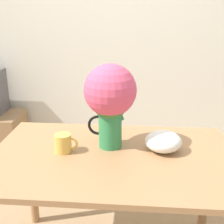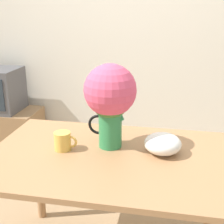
% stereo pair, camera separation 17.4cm
% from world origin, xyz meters
% --- Properties ---
extents(wall_back, '(8.00, 0.05, 2.60)m').
position_xyz_m(wall_back, '(0.00, 1.63, 1.30)').
color(wall_back, silver).
rests_on(wall_back, ground_plane).
extents(table, '(1.36, 0.89, 0.78)m').
position_xyz_m(table, '(0.17, -0.08, 0.68)').
color(table, '#A3754C').
rests_on(table, ground_plane).
extents(flower_vase, '(0.29, 0.29, 0.48)m').
position_xyz_m(flower_vase, '(0.14, 0.03, 1.08)').
color(flower_vase, '#2D844C').
rests_on(flower_vase, table).
extents(coffee_mug, '(0.13, 0.09, 0.10)m').
position_xyz_m(coffee_mug, '(-0.11, -0.06, 0.83)').
color(coffee_mug, gold).
rests_on(coffee_mug, table).
extents(white_bowl, '(0.21, 0.21, 0.11)m').
position_xyz_m(white_bowl, '(0.45, -0.00, 0.84)').
color(white_bowl, white).
rests_on(white_bowl, table).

